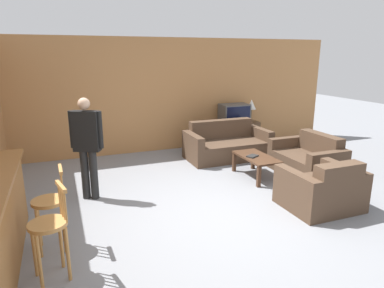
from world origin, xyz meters
The scene contains 13 objects.
ground_plane centered at (0.00, 0.00, 0.00)m, with size 24.00×24.00×0.00m, color gray.
wall_back centered at (0.00, 3.65, 1.30)m, with size 9.40×0.08×2.60m.
bar_chair_near centered at (-2.20, -0.66, 0.53)m, with size 0.45×0.45×0.99m.
bar_chair_mid centered at (-2.20, -0.08, 0.53)m, with size 0.39×0.39×0.99m.
couch_far centered at (1.36, 2.49, 0.28)m, with size 1.79×0.93×0.80m.
armchair_near centered at (1.50, -0.35, 0.28)m, with size 1.04×0.88×0.78m.
loveseat_right centered at (2.32, 0.96, 0.28)m, with size 0.86×1.32×0.76m.
coffee_table centered at (1.30, 1.16, 0.34)m, with size 0.50×0.97×0.41m.
tv_unit centered at (1.97, 3.30, 0.30)m, with size 1.22×0.51×0.61m.
tv centered at (1.97, 3.29, 0.83)m, with size 0.69×0.45×0.45m.
book_on_table centered at (1.22, 1.16, 0.42)m, with size 0.26×0.23×0.02m.
table_lamp centered at (2.44, 3.30, 1.00)m, with size 0.23×0.23×0.54m.
person_by_window centered at (-1.66, 1.28, 0.91)m, with size 0.47×0.32×1.60m.
Camera 1 is at (-2.00, -4.03, 2.23)m, focal length 32.00 mm.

